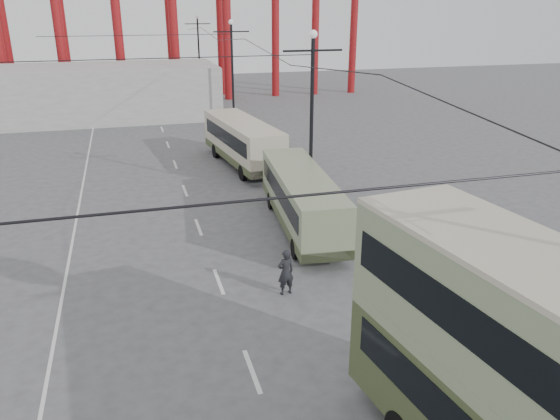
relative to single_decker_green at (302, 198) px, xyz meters
name	(u,v)px	position (x,y,z in m)	size (l,w,h in m)	color
road_markings	(192,203)	(-4.82, 5.20, -1.60)	(12.52, 120.00, 0.01)	silver
lamp_post_mid	(311,120)	(1.64, 3.50, 3.07)	(3.20, 0.44, 9.32)	black
lamp_post_far	(233,74)	(1.64, 25.50, 3.07)	(3.20, 0.44, 9.32)	black
lamp_post_distant	(199,54)	(1.64, 47.50, 3.07)	(3.20, 0.44, 9.32)	black
fairground_shed	(103,92)	(-9.96, 32.50, 0.89)	(22.00, 10.00, 5.00)	#989893
single_decker_green	(302,198)	(0.00, 0.00, 0.00)	(3.22, 10.23, 2.84)	gray
single_decker_cream	(243,141)	(-0.42, 11.89, 0.16)	(3.76, 10.29, 3.13)	#BCB197
pedestrian	(286,272)	(-2.63, -6.18, -0.68)	(0.68, 0.44, 1.86)	black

